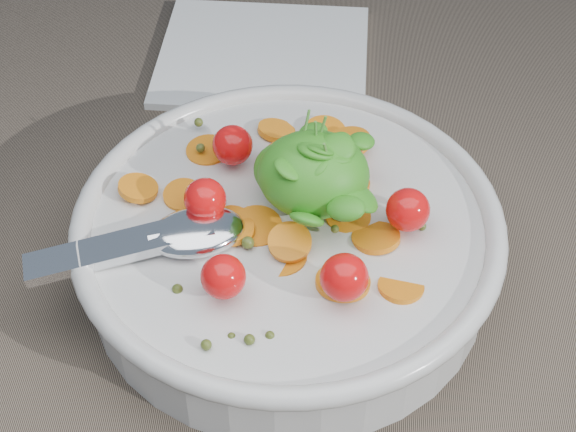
{
  "coord_description": "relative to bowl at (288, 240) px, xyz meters",
  "views": [
    {
      "loc": [
        0.05,
        -0.39,
        0.45
      ],
      "look_at": [
        0.02,
        0.0,
        0.06
      ],
      "focal_mm": 55.0,
      "sensor_mm": 36.0,
      "label": 1
    }
  ],
  "objects": [
    {
      "name": "napkin",
      "position": [
        -0.04,
        0.24,
        -0.03
      ],
      "size": [
        0.18,
        0.16,
        0.01
      ],
      "primitive_type": "cube",
      "rotation": [
        0.0,
        0.0,
        -0.03
      ],
      "color": "white",
      "rests_on": "ground"
    },
    {
      "name": "ground",
      "position": [
        -0.02,
        -0.0,
        -0.03
      ],
      "size": [
        6.0,
        6.0,
        0.0
      ],
      "primitive_type": "plane",
      "color": "#6E5F4F",
      "rests_on": "ground"
    },
    {
      "name": "bowl",
      "position": [
        0.0,
        0.0,
        0.0
      ],
      "size": [
        0.3,
        0.28,
        0.12
      ],
      "color": "silver",
      "rests_on": "ground"
    }
  ]
}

